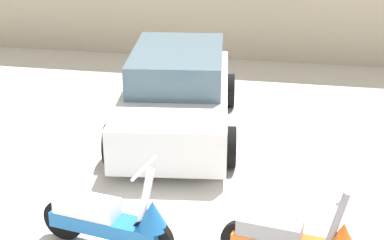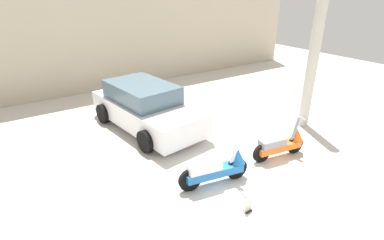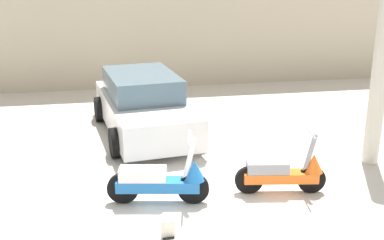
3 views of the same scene
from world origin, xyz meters
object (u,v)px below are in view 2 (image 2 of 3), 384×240
object	(u,v)px
scooter_front_right	(281,143)
placard_near_left_scooter	(248,206)
car_rear_left	(146,107)
scooter_front_left	(217,167)
support_column_side	(312,64)

from	to	relation	value
scooter_front_right	placard_near_left_scooter	xyz separation A→B (m)	(-2.09, -1.05, -0.26)
car_rear_left	placard_near_left_scooter	xyz separation A→B (m)	(-0.06, -4.54, -0.53)
scooter_front_left	car_rear_left	bearing A→B (deg)	100.34
scooter_front_left	placard_near_left_scooter	world-z (taller)	scooter_front_left
scooter_front_right	placard_near_left_scooter	world-z (taller)	scooter_front_right
scooter_front_right	placard_near_left_scooter	size ratio (longest dim) A/B	5.80
scooter_front_left	support_column_side	size ratio (longest dim) A/B	0.42
scooter_front_right	support_column_side	xyz separation A→B (m)	(2.10, 0.94, 1.54)
scooter_front_left	car_rear_left	xyz separation A→B (m)	(0.00, 3.50, 0.24)
scooter_front_left	support_column_side	bearing A→B (deg)	23.23
scooter_front_left	car_rear_left	distance (m)	3.50
scooter_front_left	scooter_front_right	bearing A→B (deg)	10.47
car_rear_left	placard_near_left_scooter	distance (m)	4.57
car_rear_left	support_column_side	xyz separation A→B (m)	(4.13, -2.55, 1.27)
scooter_front_right	support_column_side	bearing A→B (deg)	33.03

